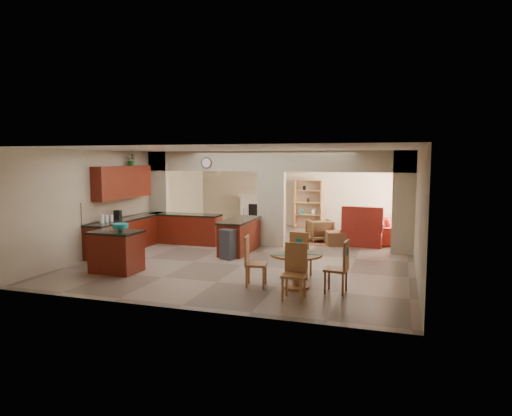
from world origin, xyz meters
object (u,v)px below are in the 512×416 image
(dining_table, at_px, (296,265))
(sofa, at_px, (389,227))
(kitchen_island, at_px, (116,251))
(armchair, at_px, (320,230))

(dining_table, distance_m, sofa, 6.54)
(kitchen_island, bearing_deg, armchair, 56.65)
(sofa, bearing_deg, armchair, 103.56)
(dining_table, relative_size, armchair, 1.38)
(kitchen_island, bearing_deg, dining_table, 1.04)
(kitchen_island, relative_size, sofa, 0.41)
(dining_table, height_order, sofa, sofa)
(armchair, bearing_deg, kitchen_island, 26.67)
(dining_table, distance_m, armchair, 5.39)
(dining_table, relative_size, sofa, 0.38)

